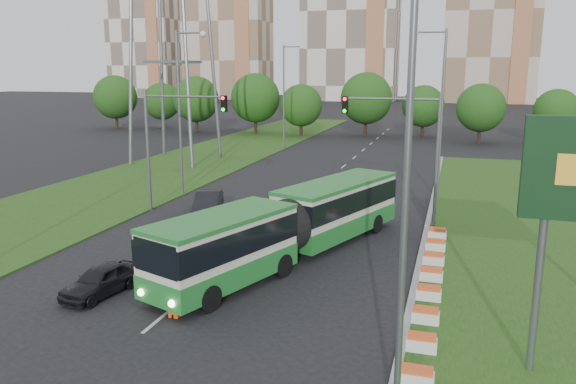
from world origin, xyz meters
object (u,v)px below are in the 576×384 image
(car_left_near, at_px, (101,280))
(pedestrian, at_px, (167,276))
(car_left_far, at_px, (208,203))
(traffic_mast_median, at_px, (410,138))
(traffic_mast_left, at_px, (169,132))
(articulated_bus, at_px, (287,224))
(shopping_trolley, at_px, (175,309))

(car_left_near, relative_size, pedestrian, 2.33)
(car_left_far, bearing_deg, traffic_mast_median, -13.76)
(traffic_mast_left, distance_m, pedestrian, 14.89)
(traffic_mast_median, height_order, car_left_far, traffic_mast_median)
(articulated_bus, xyz_separation_m, car_left_far, (-7.44, 6.76, -1.00))
(car_left_near, relative_size, shopping_trolley, 5.74)
(car_left_near, height_order, car_left_far, car_left_far)
(articulated_bus, relative_size, car_left_far, 3.82)
(articulated_bus, distance_m, pedestrian, 7.02)
(car_left_near, height_order, pedestrian, pedestrian)
(traffic_mast_median, relative_size, traffic_mast_left, 1.00)
(pedestrian, relative_size, shopping_trolley, 2.46)
(traffic_mast_median, height_order, car_left_near, traffic_mast_median)
(articulated_bus, bearing_deg, pedestrian, -99.57)
(car_left_near, bearing_deg, pedestrian, 27.67)
(articulated_bus, bearing_deg, car_left_far, 158.03)
(car_left_far, height_order, pedestrian, pedestrian)
(car_left_far, xyz_separation_m, shopping_trolley, (5.34, -14.69, -0.42))
(articulated_bus, height_order, car_left_far, articulated_bus)
(articulated_bus, relative_size, pedestrian, 10.68)
(articulated_bus, distance_m, shopping_trolley, 8.33)
(traffic_mast_left, height_order, articulated_bus, traffic_mast_left)
(traffic_mast_median, relative_size, car_left_near, 2.12)
(car_left_near, bearing_deg, articulated_bus, 58.86)
(articulated_bus, height_order, pedestrian, articulated_bus)
(car_left_far, bearing_deg, shopping_trolley, -87.48)
(traffic_mast_left, relative_size, articulated_bus, 0.46)
(traffic_mast_median, relative_size, car_left_far, 1.77)
(car_left_far, relative_size, pedestrian, 2.80)
(shopping_trolley, bearing_deg, car_left_near, 163.18)
(traffic_mast_left, distance_m, articulated_bus, 12.46)
(traffic_mast_median, bearing_deg, car_left_near, -128.08)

